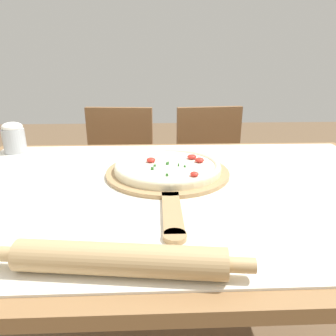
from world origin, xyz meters
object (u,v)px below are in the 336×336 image
Objects in this scene: chair_right at (211,174)px; flour_cup at (14,137)px; pizza at (168,166)px; rolling_pin at (120,259)px; chair_left at (119,175)px; pizza_peel at (168,174)px.

chair_right is 7.23× the size of flour_cup.
rolling_pin is (-0.10, -0.48, 0.00)m from pizza.
flour_cup is at bearing -122.10° from chair_left.
pizza is 0.49m from rolling_pin.
flour_cup reaches higher than chair_right.
pizza is at bearing -118.15° from chair_right.
chair_right is 1.04m from flour_cup.
pizza_peel is 0.83m from chair_left.
rolling_pin is 3.68× the size of flour_cup.
chair_left is at bearing 109.08° from pizza_peel.
chair_left is at bearing 173.39° from chair_right.
pizza is at bearing 88.47° from pizza_peel.
chair_left is at bearing 97.44° from rolling_pin.
chair_left reaches higher than pizza_peel.
flour_cup reaches higher than pizza_peel.
chair_left reaches higher than pizza.
flour_cup is (-0.88, -0.45, 0.33)m from chair_right.
chair_left is 0.65m from flour_cup.
pizza_peel is 0.69× the size of chair_left.
chair_left is at bearing 109.64° from pizza.
chair_left is 7.23× the size of flour_cup.
rolling_pin reaches higher than pizza.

